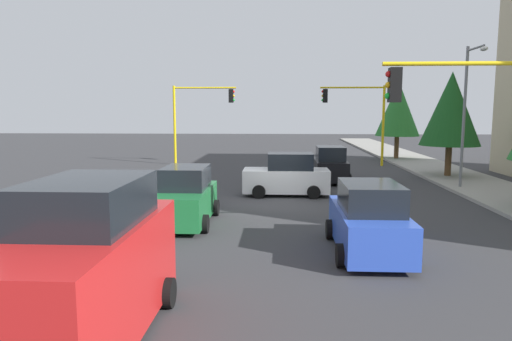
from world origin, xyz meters
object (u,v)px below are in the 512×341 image
object	(u,v)px
car_green	(185,198)
car_blue	(369,221)
traffic_signal_near_left	(477,115)
tree_roadside_far	(398,109)
traffic_signal_far_right	(199,109)
tree_roadside_mid	(451,109)
traffic_signal_far_left	(358,109)
car_white	(287,176)
car_black	(330,166)
delivery_van_red	(86,269)
street_lamp_curbside	(468,102)

from	to	relation	value
car_green	car_blue	bearing A→B (deg)	61.64
traffic_signal_near_left	tree_roadside_far	bearing A→B (deg)	170.88
traffic_signal_far_right	tree_roadside_mid	bearing A→B (deg)	69.09
traffic_signal_far_left	car_green	distance (m)	19.94
tree_roadside_far	car_green	bearing A→B (deg)	-30.29
car_white	car_black	xyz separation A→B (m)	(-4.23, 2.45, -0.00)
traffic_signal_far_right	tree_roadside_far	distance (m)	15.72
delivery_van_red	car_black	distance (m)	19.19
traffic_signal_far_right	traffic_signal_near_left	distance (m)	23.00
traffic_signal_near_left	traffic_signal_far_left	xyz separation A→B (m)	(-20.00, 0.06, 0.23)
street_lamp_curbside	car_green	bearing A→B (deg)	-59.65
traffic_signal_near_left	car_white	xyz separation A→B (m)	(-8.00, -5.14, -2.91)
tree_roadside_mid	tree_roadside_far	bearing A→B (deg)	-177.14
street_lamp_curbside	car_black	size ratio (longest dim) A/B	1.92
delivery_van_red	car_green	bearing A→B (deg)	-179.49
street_lamp_curbside	car_black	distance (m)	7.60
traffic_signal_far_left	car_black	bearing A→B (deg)	-19.49
car_green	car_black	bearing A→B (deg)	148.30
traffic_signal_near_left	tree_roadside_far	size ratio (longest dim) A/B	0.86
traffic_signal_far_left	car_blue	distance (m)	21.17
traffic_signal_far_right	tree_roadside_far	world-z (taller)	tree_roadside_far
car_white	traffic_signal_near_left	bearing A→B (deg)	32.72
car_green	car_white	bearing A→B (deg)	147.08
street_lamp_curbside	delivery_van_red	world-z (taller)	street_lamp_curbside
traffic_signal_far_right	car_green	distance (m)	18.07
traffic_signal_far_right	car_green	xyz separation A→B (m)	(17.61, 2.58, -3.14)
traffic_signal_far_left	car_white	size ratio (longest dim) A/B	1.44
traffic_signal_far_left	tree_roadside_far	xyz separation A→B (m)	(-4.00, 3.80, 0.03)
traffic_signal_near_left	delivery_van_red	distance (m)	10.86
traffic_signal_far_left	delivery_van_red	distance (m)	27.57
car_white	car_black	bearing A→B (deg)	149.97
tree_roadside_far	car_green	xyz separation A→B (m)	(21.61, -12.62, -3.17)
car_green	traffic_signal_far_left	bearing A→B (deg)	153.38
street_lamp_curbside	car_black	bearing A→B (deg)	-112.75
traffic_signal_far_left	delivery_van_red	size ratio (longest dim) A/B	1.19
delivery_van_red	car_blue	bearing A→B (deg)	133.00
tree_roadside_mid	car_green	bearing A→B (deg)	-48.51
street_lamp_curbside	tree_roadside_far	distance (m)	14.40
car_black	car_green	size ratio (longest dim) A/B	0.91
car_white	traffic_signal_far_right	bearing A→B (deg)	-152.64
street_lamp_curbside	tree_roadside_mid	world-z (taller)	street_lamp_curbside
traffic_signal_far_left	car_blue	world-z (taller)	traffic_signal_far_left
traffic_signal_near_left	traffic_signal_far_left	world-z (taller)	traffic_signal_far_left
car_white	traffic_signal_far_left	bearing A→B (deg)	156.59
traffic_signal_far_right	traffic_signal_far_left	world-z (taller)	traffic_signal_far_right
tree_roadside_mid	traffic_signal_near_left	bearing A→B (deg)	-17.28
tree_roadside_mid	car_green	size ratio (longest dim) A/B	1.54
tree_roadside_mid	car_blue	world-z (taller)	tree_roadside_mid
delivery_van_red	car_black	size ratio (longest dim) A/B	1.32
traffic_signal_far_right	car_green	world-z (taller)	traffic_signal_far_right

